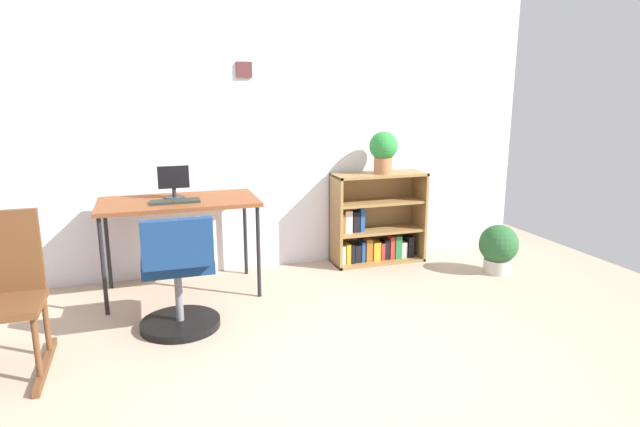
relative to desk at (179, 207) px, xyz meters
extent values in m
plane|color=tan|center=(0.63, -1.69, -0.68)|extent=(6.24, 6.24, 0.00)
cube|color=silver|center=(0.63, 0.46, 0.52)|extent=(5.20, 0.10, 2.41)
cube|color=#502727|center=(0.60, 0.40, 1.02)|extent=(0.13, 0.02, 0.13)
cube|color=brown|center=(0.00, 0.00, 0.04)|extent=(1.17, 0.62, 0.03)
cylinder|color=black|center=(-0.54, -0.27, -0.33)|extent=(0.03, 0.03, 0.70)
cylinder|color=black|center=(0.54, -0.27, -0.33)|extent=(0.03, 0.03, 0.70)
cylinder|color=black|center=(-0.54, 0.27, -0.33)|extent=(0.03, 0.03, 0.70)
cylinder|color=black|center=(0.54, 0.27, -0.33)|extent=(0.03, 0.03, 0.70)
cylinder|color=#262628|center=(-0.02, 0.08, 0.06)|extent=(0.15, 0.15, 0.01)
cylinder|color=#262628|center=(-0.02, 0.08, 0.10)|extent=(0.03, 0.03, 0.07)
cube|color=black|center=(-0.02, 0.07, 0.22)|extent=(0.23, 0.02, 0.17)
cube|color=#232A22|center=(-0.03, -0.09, 0.06)|extent=(0.35, 0.14, 0.02)
cylinder|color=black|center=(-0.07, -0.64, -0.66)|extent=(0.52, 0.52, 0.05)
cylinder|color=slate|center=(-0.07, -0.64, -0.45)|extent=(0.05, 0.05, 0.37)
cube|color=navy|center=(-0.07, -0.64, -0.22)|extent=(0.44, 0.44, 0.08)
cube|color=navy|center=(-0.07, -0.89, -0.03)|extent=(0.42, 0.07, 0.30)
cube|color=brown|center=(-0.83, -0.97, -0.66)|extent=(0.04, 0.64, 0.04)
cylinder|color=brown|center=(-0.83, -1.13, -0.47)|extent=(0.03, 0.03, 0.34)
cylinder|color=brown|center=(-0.83, -0.81, -0.47)|extent=(0.03, 0.03, 0.34)
cube|color=brown|center=(-1.01, -0.97, -0.28)|extent=(0.42, 0.40, 0.04)
cube|color=brown|center=(-1.01, -0.79, -0.02)|extent=(0.40, 0.04, 0.47)
cube|color=olive|center=(1.34, 0.23, -0.27)|extent=(0.02, 0.30, 0.82)
cube|color=olive|center=(2.16, 0.23, -0.27)|extent=(0.02, 0.30, 0.82)
cube|color=olive|center=(1.75, 0.23, 0.13)|extent=(0.84, 0.30, 0.02)
cube|color=olive|center=(1.75, 0.23, -0.67)|extent=(0.84, 0.30, 0.02)
cube|color=olive|center=(1.75, 0.37, -0.27)|extent=(0.84, 0.02, 0.82)
cube|color=olive|center=(1.75, 0.23, -0.39)|extent=(0.79, 0.28, 0.02)
cube|color=olive|center=(1.75, 0.23, -0.12)|extent=(0.79, 0.28, 0.02)
cube|color=beige|center=(1.39, 0.22, -0.57)|extent=(0.05, 0.13, 0.17)
cube|color=#B79323|center=(1.44, 0.22, -0.57)|extent=(0.04, 0.12, 0.18)
cube|color=black|center=(1.48, 0.22, -0.57)|extent=(0.03, 0.13, 0.17)
cube|color=black|center=(1.54, 0.22, -0.58)|extent=(0.06, 0.11, 0.16)
cube|color=#1E478C|center=(1.59, 0.22, -0.56)|extent=(0.04, 0.10, 0.19)
cube|color=#99591E|center=(1.64, 0.22, -0.55)|extent=(0.06, 0.12, 0.21)
cube|color=#B79323|center=(1.72, 0.22, -0.57)|extent=(0.07, 0.13, 0.17)
cube|color=#B22D28|center=(1.78, 0.22, -0.58)|extent=(0.03, 0.13, 0.16)
cube|color=black|center=(1.82, 0.22, -0.56)|extent=(0.05, 0.10, 0.18)
cube|color=#B22D28|center=(1.87, 0.22, -0.55)|extent=(0.04, 0.12, 0.21)
cube|color=#237238|center=(1.93, 0.22, -0.55)|extent=(0.06, 0.13, 0.21)
cube|color=beige|center=(2.00, 0.22, -0.58)|extent=(0.05, 0.10, 0.14)
cube|color=black|center=(2.06, 0.22, -0.56)|extent=(0.05, 0.12, 0.19)
cube|color=#99591E|center=(1.38, 0.22, -0.29)|extent=(0.04, 0.12, 0.17)
cube|color=beige|center=(1.44, 0.22, -0.28)|extent=(0.07, 0.11, 0.20)
cube|color=black|center=(1.52, 0.22, -0.28)|extent=(0.06, 0.10, 0.18)
cube|color=#1E478C|center=(1.57, 0.22, -0.27)|extent=(0.04, 0.10, 0.21)
cylinder|color=#9E6642|center=(1.77, 0.21, 0.21)|extent=(0.16, 0.16, 0.14)
sphere|color=#298037|center=(1.77, 0.21, 0.38)|extent=(0.25, 0.25, 0.25)
cylinder|color=#B7B2A8|center=(2.60, -0.37, -0.62)|extent=(0.23, 0.23, 0.12)
sphere|color=#275A2E|center=(2.60, -0.37, -0.43)|extent=(0.33, 0.33, 0.33)
camera|label=1|loc=(-0.22, -4.07, 0.86)|focal=30.08mm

